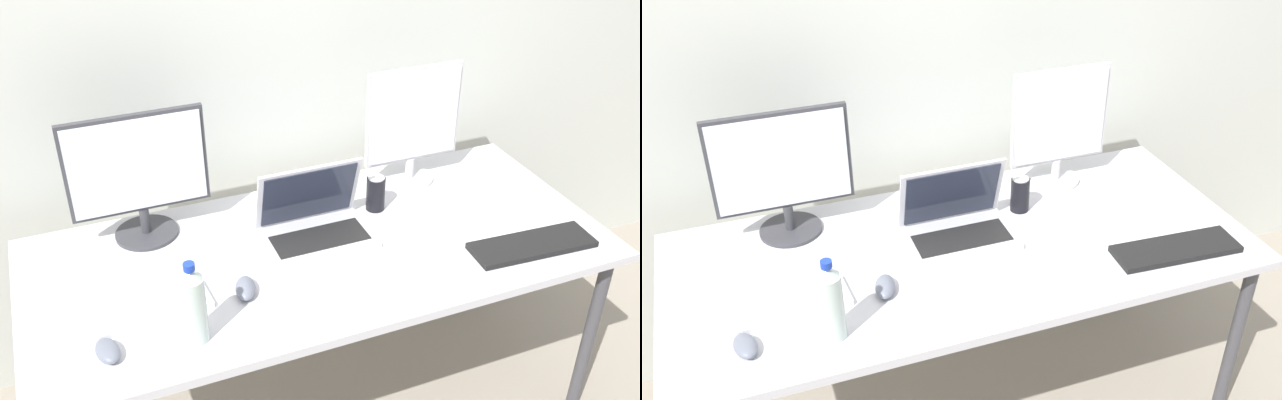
{
  "view_description": "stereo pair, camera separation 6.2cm",
  "coord_description": "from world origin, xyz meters",
  "views": [
    {
      "loc": [
        -0.7,
        -1.74,
        2.08
      ],
      "look_at": [
        0.0,
        0.0,
        0.92
      ],
      "focal_mm": 40.0,
      "sensor_mm": 36.0,
      "label": 1
    },
    {
      "loc": [
        -0.65,
        -1.77,
        2.08
      ],
      "look_at": [
        0.0,
        0.0,
        0.92
      ],
      "focal_mm": 40.0,
      "sensor_mm": 36.0,
      "label": 2
    }
  ],
  "objects": [
    {
      "name": "soda_can_near_keyboard",
      "position": [
        0.27,
        0.15,
        0.8
      ],
      "size": [
        0.07,
        0.07,
        0.13
      ],
      "color": "black",
      "rests_on": "work_desk"
    },
    {
      "name": "monitor_center",
      "position": [
        0.48,
        0.28,
        0.97
      ],
      "size": [
        0.37,
        0.18,
        0.44
      ],
      "color": "silver",
      "rests_on": "work_desk"
    },
    {
      "name": "monitor_left",
      "position": [
        -0.5,
        0.28,
        0.97
      ],
      "size": [
        0.44,
        0.21,
        0.43
      ],
      "color": "#38383D",
      "rests_on": "work_desk"
    },
    {
      "name": "mouse_by_laptop",
      "position": [
        -0.7,
        -0.25,
        0.76
      ],
      "size": [
        0.08,
        0.11,
        0.04
      ],
      "primitive_type": "ellipsoid",
      "rotation": [
        0.0,
        0.0,
        0.17
      ],
      "color": "slate",
      "rests_on": "work_desk"
    },
    {
      "name": "keyboard_main",
      "position": [
        0.63,
        -0.26,
        0.75
      ],
      "size": [
        0.42,
        0.16,
        0.02
      ],
      "primitive_type": "cube",
      "rotation": [
        0.0,
        0.0,
        -0.06
      ],
      "color": "black",
      "rests_on": "work_desk"
    },
    {
      "name": "keyboard_aux",
      "position": [
        -0.61,
        -0.11,
        0.75
      ],
      "size": [
        0.43,
        0.17,
        0.02
      ],
      "primitive_type": "cube",
      "rotation": [
        0.0,
        0.0,
        0.07
      ],
      "color": "white",
      "rests_on": "work_desk"
    },
    {
      "name": "work_desk",
      "position": [
        0.0,
        0.0,
        0.69
      ],
      "size": [
        1.87,
        0.83,
        0.74
      ],
      "color": "#424247",
      "rests_on": "ground"
    },
    {
      "name": "laptop_silver",
      "position": [
        0.01,
        0.07,
        0.8
      ],
      "size": [
        0.35,
        0.24,
        0.25
      ],
      "color": "silver",
      "rests_on": "work_desk"
    },
    {
      "name": "wall_back",
      "position": [
        0.0,
        0.59,
        1.3
      ],
      "size": [
        7.0,
        0.08,
        2.6
      ],
      "primitive_type": "cube",
      "color": "silver",
      "rests_on": "ground"
    },
    {
      "name": "water_bottle",
      "position": [
        -0.47,
        -0.27,
        0.86
      ],
      "size": [
        0.07,
        0.07,
        0.25
      ],
      "color": "silver",
      "rests_on": "work_desk"
    },
    {
      "name": "mouse_by_keyboard",
      "position": [
        -0.29,
        -0.14,
        0.76
      ],
      "size": [
        0.09,
        0.12,
        0.04
      ],
      "primitive_type": "ellipsoid",
      "rotation": [
        0.0,
        0.0,
        -0.26
      ],
      "color": "slate",
      "rests_on": "work_desk"
    }
  ]
}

